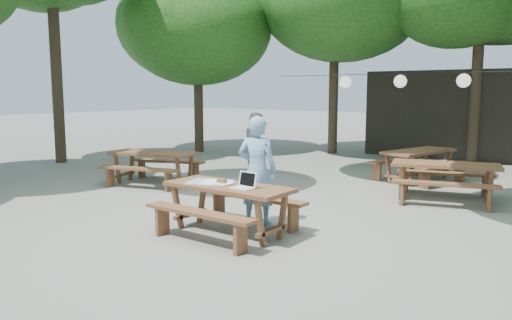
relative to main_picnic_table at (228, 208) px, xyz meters
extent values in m
plane|color=slate|center=(0.02, 1.33, -0.39)|extent=(80.00, 80.00, 0.00)
cube|color=black|center=(0.52, 11.83, 1.01)|extent=(6.00, 3.00, 2.80)
cube|color=brown|center=(0.00, 0.00, 0.33)|extent=(2.00, 0.80, 0.06)
cube|color=brown|center=(0.00, -0.65, 0.06)|extent=(1.90, 0.28, 0.05)
cube|color=brown|center=(0.00, 0.65, 0.06)|extent=(1.90, 0.28, 0.05)
cube|color=brown|center=(0.00, 0.00, -0.04)|extent=(1.70, 0.70, 0.69)
cube|color=brown|center=(-4.01, 2.10, 0.33)|extent=(2.15, 1.34, 0.06)
cube|color=brown|center=(-3.82, 1.48, 0.06)|extent=(1.90, 0.82, 0.05)
cube|color=brown|center=(-4.19, 2.72, 0.06)|extent=(1.90, 0.82, 0.05)
cube|color=brown|center=(-4.01, 2.10, -0.04)|extent=(1.83, 1.16, 0.69)
cube|color=brown|center=(1.95, 4.28, 0.33)|extent=(2.14, 1.33, 0.06)
cube|color=brown|center=(2.14, 3.65, 0.06)|extent=(1.90, 0.80, 0.05)
cube|color=brown|center=(1.77, 4.90, 0.06)|extent=(1.90, 0.80, 0.05)
cube|color=brown|center=(1.95, 4.28, -0.04)|extent=(1.83, 1.15, 0.69)
cube|color=brown|center=(0.81, 6.13, 0.33)|extent=(1.27, 2.14, 0.06)
cube|color=brown|center=(1.44, 5.97, 0.06)|extent=(0.74, 1.91, 0.05)
cube|color=brown|center=(0.18, 6.29, 0.06)|extent=(0.74, 1.91, 0.05)
cube|color=brown|center=(0.81, 6.13, -0.04)|extent=(1.10, 1.82, 0.69)
imported|color=#76AAD8|center=(0.00, 0.73, 0.49)|extent=(0.74, 0.60, 1.76)
imported|color=silver|center=(-2.94, 4.66, 0.41)|extent=(0.95, 0.99, 1.60)
cube|color=white|center=(0.36, -0.11, 0.37)|extent=(0.35, 0.26, 0.02)
cube|color=white|center=(0.37, 0.00, 0.49)|extent=(0.33, 0.09, 0.23)
cube|color=black|center=(0.37, 0.00, 0.49)|extent=(0.28, 0.07, 0.19)
cube|color=#3252AD|center=(-0.38, 0.00, 0.37)|extent=(0.81, 0.75, 0.01)
cube|color=white|center=(-0.33, -0.08, 0.37)|extent=(0.29, 0.35, 0.00)
cube|color=white|center=(-0.10, 0.06, 0.37)|extent=(0.24, 0.32, 0.00)
cube|color=white|center=(-0.40, 0.08, 0.38)|extent=(0.29, 0.34, 0.00)
cube|color=brown|center=(-0.14, 0.02, 0.41)|extent=(0.14, 0.10, 0.06)
cylinder|color=black|center=(0.52, 7.33, 2.21)|extent=(9.00, 0.02, 0.02)
sphere|color=white|center=(-1.78, 7.33, 2.01)|extent=(0.34, 0.34, 0.34)
sphere|color=white|center=(-0.18, 7.33, 2.01)|extent=(0.34, 0.34, 0.34)
sphere|color=white|center=(1.42, 7.33, 2.01)|extent=(0.34, 0.34, 0.34)
cylinder|color=#2D2319|center=(-8.98, 2.83, 2.24)|extent=(0.32, 0.32, 5.26)
cylinder|color=#2D2319|center=(-7.48, 7.33, 1.80)|extent=(0.32, 0.32, 4.38)
ellipsoid|color=#134817|center=(-7.48, 7.33, 4.29)|extent=(5.11, 5.11, 3.83)
cylinder|color=#2D2319|center=(-3.48, 9.83, 1.93)|extent=(0.32, 0.32, 4.64)
ellipsoid|color=#134817|center=(-3.48, 9.83, 4.55)|extent=(5.38, 5.38, 4.03)
cylinder|color=#2D2319|center=(1.02, 10.33, 2.02)|extent=(0.32, 0.32, 4.81)
camera|label=1|loc=(4.74, -5.65, 1.76)|focal=35.00mm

